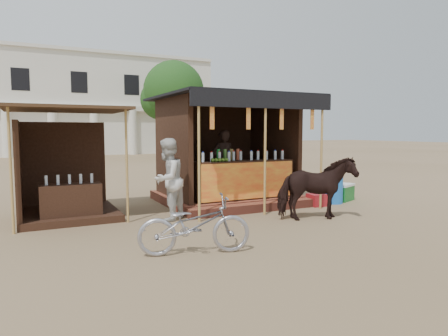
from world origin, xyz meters
name	(u,v)px	position (x,y,z in m)	size (l,w,h in m)	color
ground	(263,236)	(0.00, 0.00, 0.00)	(120.00, 120.00, 0.00)	#846B4C
main_stall	(228,164)	(1.00, 3.36, 1.03)	(3.60, 3.61, 2.78)	brown
secondary_stall	(59,179)	(-3.17, 3.24, 0.85)	(2.40, 2.40, 2.38)	#361E13
cow	(316,189)	(1.68, 0.60, 0.68)	(0.73, 1.60, 1.36)	black
motorbike	(194,225)	(-1.51, -0.44, 0.45)	(0.60, 1.72, 0.91)	#9A99A1
bystander	(168,179)	(-1.13, 2.00, 0.87)	(0.85, 0.66, 1.74)	silver
blue_barrel	(333,188)	(3.40, 2.00, 0.40)	(0.49, 0.49, 0.79)	blue
red_crate	(317,200)	(2.77, 1.89, 0.15)	(0.41, 0.41, 0.30)	maroon
cooler	(343,192)	(3.90, 2.19, 0.23)	(0.76, 0.66, 0.46)	#186E27
background_building	(49,106)	(-2.00, 29.94, 3.98)	(26.00, 7.45, 8.18)	silver
tree	(171,93)	(5.81, 22.14, 4.63)	(4.50, 4.40, 7.00)	#382314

